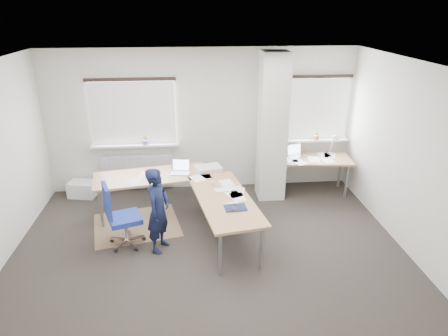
{
  "coord_description": "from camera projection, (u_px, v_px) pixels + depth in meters",
  "views": [
    {
      "loc": [
        -0.25,
        -5.08,
        3.51
      ],
      "look_at": [
        0.3,
        0.9,
        1.05
      ],
      "focal_mm": 32.0,
      "sensor_mm": 36.0,
      "label": 1
    }
  ],
  "objects": [
    {
      "name": "desk_side",
      "position": [
        315.0,
        160.0,
        7.84
      ],
      "size": [
        1.46,
        0.83,
        1.22
      ],
      "rotation": [
        0.0,
        0.0,
        -0.1
      ],
      "color": "#A17245",
      "rests_on": "ground"
    },
    {
      "name": "room_shell",
      "position": [
        219.0,
        136.0,
        5.81
      ],
      "size": [
        6.04,
        5.04,
        2.82
      ],
      "color": "beige",
      "rests_on": "ground"
    },
    {
      "name": "white_crate",
      "position": [
        83.0,
        189.0,
        7.86
      ],
      "size": [
        0.57,
        0.45,
        0.31
      ],
      "primitive_type": "cube",
      "rotation": [
        0.0,
        0.0,
        -0.2
      ],
      "color": "white",
      "rests_on": "ground"
    },
    {
      "name": "floor_mat",
      "position": [
        137.0,
        225.0,
        6.86
      ],
      "size": [
        1.62,
        1.45,
        0.01
      ],
      "primitive_type": "cube",
      "rotation": [
        0.0,
        0.0,
        0.21
      ],
      "color": "brown",
      "rests_on": "ground"
    },
    {
      "name": "person",
      "position": [
        158.0,
        210.0,
        5.95
      ],
      "size": [
        0.48,
        0.57,
        1.34
      ],
      "primitive_type": "imported",
      "rotation": [
        0.0,
        0.0,
        1.19
      ],
      "color": "black",
      "rests_on": "ground"
    },
    {
      "name": "desk_main",
      "position": [
        189.0,
        187.0,
        6.65
      ],
      "size": [
        2.82,
        2.63,
        0.96
      ],
      "rotation": [
        0.0,
        0.0,
        0.17
      ],
      "color": "#A17245",
      "rests_on": "ground"
    },
    {
      "name": "task_chair",
      "position": [
        123.0,
        229.0,
        6.18
      ],
      "size": [
        0.61,
        0.6,
        1.07
      ],
      "rotation": [
        0.0,
        0.0,
        0.34
      ],
      "color": "navy",
      "rests_on": "ground"
    },
    {
      "name": "ground",
      "position": [
        210.0,
        255.0,
        6.04
      ],
      "size": [
        6.0,
        6.0,
        0.0
      ],
      "primitive_type": "plane",
      "color": "#292421",
      "rests_on": "ground"
    }
  ]
}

